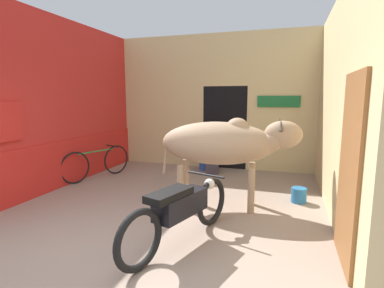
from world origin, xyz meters
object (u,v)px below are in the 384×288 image
bicycle (97,163)px  plastic_stool (204,161)px  cow (224,143)px  motorcycle_near (181,209)px  shopkeeper_seated (213,148)px  bucket (299,195)px

bicycle → plastic_stool: bicycle is taller
cow → motorcycle_near: bearing=-99.2°
motorcycle_near → plastic_stool: motorcycle_near is taller
plastic_stool → cow: bearing=-67.3°
motorcycle_near → shopkeeper_seated: bearing=97.4°
cow → bicycle: bearing=164.2°
cow → shopkeeper_seated: cow is taller
bicycle → plastic_stool: 2.60m
cow → motorcycle_near: (-0.24, -1.47, -0.63)m
motorcycle_near → bicycle: (-2.88, 2.35, -0.10)m
plastic_stool → shopkeeper_seated: bearing=-35.2°
bicycle → shopkeeper_seated: shopkeeper_seated is taller
motorcycle_near → shopkeeper_seated: size_ratio=1.76×
cow → shopkeeper_seated: 2.33m
motorcycle_near → plastic_stool: size_ratio=4.49×
plastic_stool → bucket: size_ratio=1.76×
motorcycle_near → bicycle: size_ratio=1.22×
bicycle → bucket: bicycle is taller
shopkeeper_seated → plastic_stool: (-0.28, 0.20, -0.37)m
plastic_stool → bucket: 2.84m
cow → bucket: 1.66m
bucket → motorcycle_near: bearing=-125.4°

